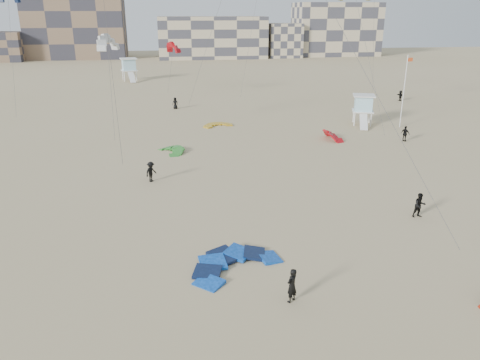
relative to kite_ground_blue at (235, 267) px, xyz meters
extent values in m
plane|color=tan|center=(0.71, -4.55, 0.00)|extent=(320.00, 320.00, 0.00)
imported|color=black|center=(2.31, -3.72, 0.90)|extent=(0.78, 0.75, 1.81)
imported|color=black|center=(13.62, 4.73, 0.88)|extent=(0.87, 0.69, 1.76)
imported|color=black|center=(-4.96, 14.87, 0.87)|extent=(1.23, 1.26, 1.74)
imported|color=black|center=(22.28, 23.78, 0.86)|extent=(0.91, 1.06, 1.71)
imported|color=black|center=(-2.28, 45.90, 0.84)|extent=(0.88, 0.64, 1.67)
imported|color=black|center=(33.39, 47.12, 0.82)|extent=(0.52, 1.54, 1.65)
cylinder|color=#3F3F3F|center=(-7.44, 14.79, 11.34)|extent=(0.06, 4.20, 20.69)
cylinder|color=#3F3F3F|center=(9.30, 11.16, 12.53)|extent=(6.30, 25.94, 23.07)
cylinder|color=#3F3F3F|center=(-9.04, 27.20, 5.64)|extent=(0.32, 3.95, 9.30)
cylinder|color=#3F3F3F|center=(2.87, 40.12, 11.47)|extent=(6.66, 6.07, 20.95)
cylinder|color=#3F3F3F|center=(19.31, 28.25, 8.23)|extent=(0.32, 10.87, 14.47)
cylinder|color=#3F3F3F|center=(27.91, 47.33, 11.62)|extent=(4.53, 6.18, 21.25)
cylinder|color=#3F3F3F|center=(-22.59, 42.01, 8.11)|extent=(0.76, 6.93, 14.23)
cylinder|color=#3F3F3F|center=(10.58, 52.34, 13.37)|extent=(5.63, 7.56, 24.74)
cylinder|color=#3F3F3F|center=(-2.68, 54.44, 4.50)|extent=(1.20, 0.92, 7.00)
cube|color=white|center=(20.89, 32.39, 1.69)|extent=(3.20, 3.20, 0.13)
cube|color=#A6D5E3|center=(20.89, 32.39, 2.66)|extent=(2.63, 2.63, 1.81)
cube|color=white|center=(20.89, 32.39, 3.64)|extent=(3.31, 3.31, 0.14)
cube|color=white|center=(20.89, 29.95, 0.82)|extent=(1.66, 2.73, 1.50)
cube|color=white|center=(-10.92, 77.43, 2.04)|extent=(3.65, 3.65, 0.15)
cube|color=#A6D5E3|center=(-10.92, 77.43, 3.21)|extent=(3.00, 3.00, 2.19)
cube|color=white|center=(-10.92, 77.43, 4.39)|extent=(3.78, 3.78, 0.17)
cube|color=white|center=(-10.92, 74.48, 0.98)|extent=(1.74, 3.27, 1.81)
cylinder|color=white|center=(24.93, 30.18, 4.33)|extent=(0.11, 0.11, 8.67)
cube|color=#CC461B|center=(25.25, 30.18, 8.13)|extent=(0.65, 0.02, 0.43)
cube|color=#7C624B|center=(-29.29, 129.45, 9.00)|extent=(28.00, 14.00, 18.00)
cube|color=#C6B591|center=(10.71, 125.45, 6.00)|extent=(32.00, 16.00, 12.00)
cube|color=#C6B591|center=(50.71, 127.45, 8.00)|extent=(26.00, 14.00, 16.00)
cube|color=#7C624B|center=(-49.29, 123.45, 4.00)|extent=(12.00, 10.00, 8.00)
cube|color=#C6B591|center=(32.71, 123.45, 5.00)|extent=(10.00, 10.00, 10.00)
camera|label=1|loc=(-3.17, -22.83, 13.54)|focal=35.00mm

